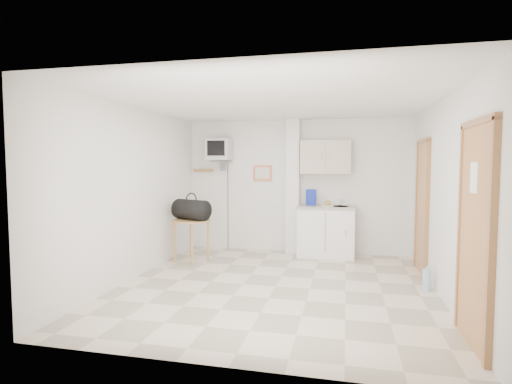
% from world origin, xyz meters
% --- Properties ---
extents(ground, '(4.50, 4.50, 0.00)m').
position_xyz_m(ground, '(0.00, 0.00, 0.00)').
color(ground, beige).
rests_on(ground, ground).
extents(room_envelope, '(4.24, 4.54, 2.55)m').
position_xyz_m(room_envelope, '(0.24, 0.09, 1.54)').
color(room_envelope, white).
rests_on(room_envelope, ground).
extents(kitchenette, '(1.03, 0.58, 2.10)m').
position_xyz_m(kitchenette, '(0.57, 2.00, 0.80)').
color(kitchenette, white).
rests_on(kitchenette, ground).
extents(crt_television, '(0.44, 0.45, 2.15)m').
position_xyz_m(crt_television, '(-1.45, 2.02, 1.94)').
color(crt_television, slate).
rests_on(crt_television, ground).
extents(round_table, '(0.65, 0.65, 0.73)m').
position_xyz_m(round_table, '(-1.65, 1.05, 0.63)').
color(round_table, '#AE7A43').
rests_on(round_table, ground).
extents(duffel_bag, '(0.71, 0.56, 0.46)m').
position_xyz_m(duffel_bag, '(-1.64, 1.04, 0.90)').
color(duffel_bag, black).
rests_on(duffel_bag, round_table).
extents(water_bottle, '(0.11, 0.11, 0.32)m').
position_xyz_m(water_bottle, '(1.98, 0.25, 0.15)').
color(water_bottle, '#9BBFD8').
rests_on(water_bottle, ground).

